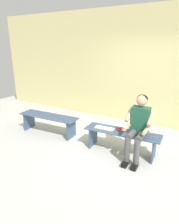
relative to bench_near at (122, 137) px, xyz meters
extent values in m
cube|color=#B2B2AD|center=(0.98, 1.00, -0.37)|extent=(10.00, 7.00, 0.04)
cube|color=#D1C684|center=(0.50, -1.95, 1.21)|extent=(9.50, 0.24, 3.12)
cube|color=#384C6B|center=(0.01, -0.17, 0.11)|extent=(1.56, 0.17, 0.02)
cube|color=#384C6B|center=(0.00, -0.06, 0.11)|extent=(1.56, 0.17, 0.02)
cube|color=#384C6B|center=(0.00, 0.06, 0.11)|extent=(1.56, 0.17, 0.02)
cube|color=#384C6B|center=(-0.01, 0.17, 0.11)|extent=(1.56, 0.17, 0.02)
cube|color=#384C6B|center=(-0.66, -0.03, -0.13)|extent=(0.05, 0.39, 0.45)
cube|color=#384C6B|center=(0.66, 0.03, -0.13)|extent=(0.05, 0.39, 0.45)
cube|color=#384C6B|center=(1.97, -0.17, 0.11)|extent=(1.57, 0.17, 0.02)
cube|color=#384C6B|center=(1.96, -0.06, 0.11)|extent=(1.57, 0.17, 0.02)
cube|color=#384C6B|center=(1.96, 0.06, 0.11)|extent=(1.57, 0.17, 0.02)
cube|color=#384C6B|center=(1.95, 0.17, 0.11)|extent=(1.57, 0.17, 0.02)
cube|color=#384C6B|center=(1.30, -0.03, -0.13)|extent=(0.05, 0.39, 0.45)
cube|color=#384C6B|center=(2.62, 0.03, -0.13)|extent=(0.05, 0.39, 0.45)
cube|color=#1E513D|center=(-0.34, -0.02, 0.44)|extent=(0.34, 0.20, 0.50)
sphere|color=tan|center=(-0.34, -0.01, 0.82)|extent=(0.20, 0.20, 0.20)
ellipsoid|color=black|center=(-0.34, -0.04, 0.85)|extent=(0.20, 0.19, 0.15)
cylinder|color=#4C4C4C|center=(-0.43, 0.18, 0.19)|extent=(0.13, 0.40, 0.13)
cylinder|color=#4C4C4C|center=(-0.25, 0.18, 0.19)|extent=(0.13, 0.40, 0.13)
cylinder|color=#4C4C4C|center=(-0.43, 0.38, -0.08)|extent=(0.11, 0.11, 0.54)
cube|color=black|center=(-0.43, 0.44, -0.31)|extent=(0.10, 0.22, 0.07)
cylinder|color=#4C4C4C|center=(-0.25, 0.38, -0.08)|extent=(0.11, 0.11, 0.54)
cube|color=black|center=(-0.25, 0.44, -0.31)|extent=(0.10, 0.22, 0.07)
cylinder|color=tan|center=(-0.55, 0.06, 0.51)|extent=(0.08, 0.28, 0.23)
cylinder|color=tan|center=(-0.52, 0.22, 0.33)|extent=(0.07, 0.26, 0.07)
cylinder|color=tan|center=(-0.13, 0.06, 0.51)|extent=(0.08, 0.28, 0.23)
cylinder|color=tan|center=(-0.16, 0.22, 0.33)|extent=(0.07, 0.26, 0.07)
sphere|color=red|center=(0.06, 0.02, 0.16)|extent=(0.09, 0.09, 0.09)
cube|color=white|center=(0.27, 0.05, 0.13)|extent=(0.21, 0.16, 0.02)
cube|color=white|center=(0.48, 0.06, 0.13)|extent=(0.21, 0.16, 0.02)
cube|color=#BF8C1E|center=(0.38, 0.05, 0.12)|extent=(0.42, 0.18, 0.01)
camera|label=1|loc=(-1.28, 3.59, 1.80)|focal=32.04mm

